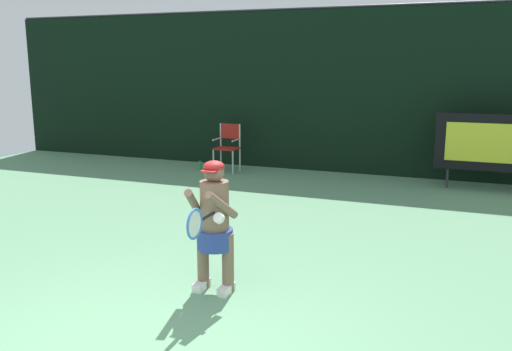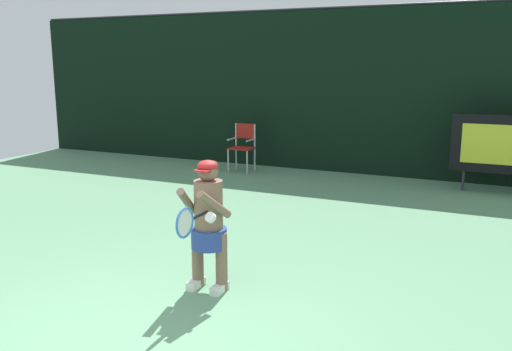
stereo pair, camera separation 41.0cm
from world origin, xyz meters
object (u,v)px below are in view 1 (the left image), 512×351
(tennis_player, at_px, (214,222))
(tennis_racket, at_px, (196,223))
(umpire_chair, at_px, (228,144))
(scoreboard, at_px, (495,143))
(water_bottle, at_px, (200,166))

(tennis_player, xyz_separation_m, tennis_racket, (0.06, -0.54, 0.14))
(umpire_chair, bearing_deg, scoreboard, 0.41)
(scoreboard, relative_size, tennis_player, 1.53)
(tennis_player, distance_m, tennis_racket, 0.56)
(umpire_chair, relative_size, tennis_racket, 1.79)
(umpire_chair, distance_m, tennis_player, 6.69)
(scoreboard, distance_m, umpire_chair, 5.61)
(scoreboard, xyz_separation_m, water_bottle, (-6.18, -0.31, -0.82))
(scoreboard, xyz_separation_m, tennis_racket, (-2.92, -6.74, -0.03))
(umpire_chair, xyz_separation_m, tennis_racket, (2.67, -6.70, 0.30))
(tennis_racket, bearing_deg, water_bottle, 101.88)
(umpire_chair, bearing_deg, tennis_player, -67.02)
(tennis_player, bearing_deg, water_bottle, 118.44)
(scoreboard, bearing_deg, tennis_racket, -113.47)
(umpire_chair, xyz_separation_m, tennis_player, (2.61, -6.16, 0.16))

